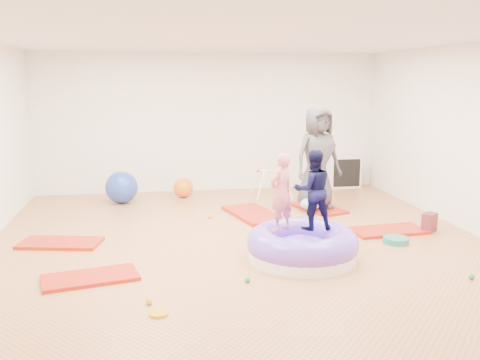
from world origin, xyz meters
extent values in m
cube|color=tan|center=(0.00, 0.00, 0.00)|extent=(7.00, 8.00, 0.01)
cube|color=silver|center=(0.00, 0.00, 2.80)|extent=(7.00, 8.00, 0.01)
cube|color=white|center=(0.00, 4.00, 1.40)|extent=(7.00, 0.01, 2.80)
cube|color=white|center=(0.00, -4.00, 1.40)|extent=(7.00, 0.01, 2.80)
cube|color=red|center=(-1.94, -0.82, 0.02)|extent=(1.17, 0.76, 0.04)
cube|color=red|center=(-2.50, 0.61, 0.02)|extent=(1.20, 0.77, 0.05)
cube|color=red|center=(0.48, 1.74, 0.03)|extent=(0.96, 1.44, 0.05)
cube|color=red|center=(2.30, 0.43, 0.02)|extent=(1.17, 0.66, 0.05)
cube|color=red|center=(1.70, 2.00, 0.02)|extent=(0.88, 1.19, 0.04)
cylinder|color=white|center=(0.66, -0.55, 0.08)|extent=(1.39, 1.39, 0.16)
torus|color=#6F46DA|center=(0.66, -0.55, 0.22)|extent=(1.43, 1.43, 0.38)
ellipsoid|color=#6F46DA|center=(0.66, -0.55, 0.13)|extent=(0.76, 0.76, 0.34)
imported|color=#D1666E|center=(0.41, -0.44, 0.92)|extent=(0.44, 0.40, 1.00)
imported|color=black|center=(0.82, -0.43, 0.93)|extent=(0.51, 0.40, 1.03)
imported|color=#414143|center=(1.65, 1.96, 0.93)|extent=(0.99, 0.78, 1.78)
ellipsoid|color=#94C8D9|center=(1.50, 1.83, 0.15)|extent=(0.37, 0.24, 0.21)
sphere|color=#E9B07F|center=(1.50, 1.66, 0.18)|extent=(0.17, 0.17, 0.17)
sphere|color=gold|center=(1.17, -0.62, 0.03)|extent=(0.07, 0.07, 0.07)
sphere|color=#238D44|center=(0.21, 0.44, 0.03)|extent=(0.07, 0.07, 0.07)
sphere|color=#238D44|center=(2.40, -1.56, 0.03)|extent=(0.07, 0.07, 0.07)
sphere|color=#238D44|center=(-0.17, -1.22, 0.03)|extent=(0.07, 0.07, 0.07)
sphere|color=red|center=(0.65, -0.11, 0.03)|extent=(0.07, 0.07, 0.07)
sphere|color=gold|center=(-1.28, -1.64, 0.03)|extent=(0.07, 0.07, 0.07)
sphere|color=red|center=(2.18, -0.24, 0.03)|extent=(0.07, 0.07, 0.07)
sphere|color=gold|center=(-0.27, 1.70, 0.03)|extent=(0.07, 0.07, 0.07)
sphere|color=#213FA9|center=(-1.76, 3.07, 0.30)|extent=(0.60, 0.60, 0.60)
sphere|color=orange|center=(-0.60, 3.38, 0.19)|extent=(0.39, 0.39, 0.39)
cylinder|color=white|center=(0.83, 2.85, 0.29)|extent=(0.21, 0.21, 0.55)
cylinder|color=white|center=(0.83, 3.32, 0.29)|extent=(0.21, 0.21, 0.55)
cylinder|color=white|center=(1.35, 2.85, 0.29)|extent=(0.21, 0.21, 0.55)
cylinder|color=white|center=(1.35, 3.32, 0.29)|extent=(0.21, 0.21, 0.55)
cylinder|color=white|center=(1.09, 3.08, 0.54)|extent=(0.54, 0.03, 0.03)
sphere|color=red|center=(0.82, 3.08, 0.54)|extent=(0.06, 0.06, 0.06)
sphere|color=#213FA9|center=(1.36, 3.08, 0.54)|extent=(0.06, 0.06, 0.06)
cube|color=white|center=(2.84, 3.80, 0.34)|extent=(0.68, 0.33, 0.68)
cube|color=black|center=(2.84, 3.64, 0.34)|extent=(0.58, 0.02, 0.58)
cube|color=white|center=(2.84, 3.75, 0.34)|extent=(0.02, 0.23, 0.60)
cube|color=white|center=(2.84, 3.75, 0.34)|extent=(0.60, 0.23, 0.02)
cylinder|color=#188070|center=(2.17, -0.10, 0.04)|extent=(0.36, 0.36, 0.08)
cube|color=maroon|center=(2.92, 0.35, 0.14)|extent=(0.29, 0.27, 0.29)
cylinder|color=gold|center=(-1.18, -1.91, 0.01)|extent=(0.19, 0.19, 0.03)
camera|label=1|loc=(-1.21, -6.87, 2.28)|focal=40.00mm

